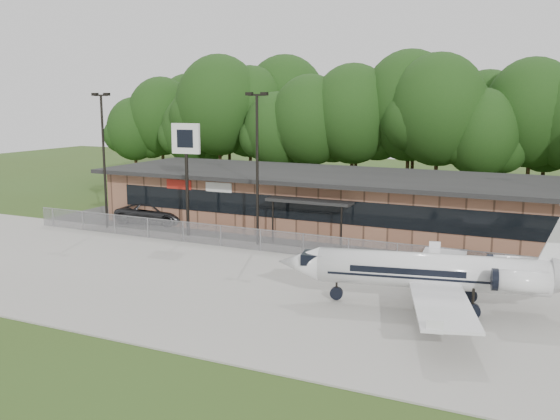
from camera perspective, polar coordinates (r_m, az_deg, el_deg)
The scene contains 11 objects.
ground at distance 26.33m, azimuth -9.22°, elevation -11.90°, with size 160.00×160.00×0.00m, color #374B1B.
apron at distance 32.79m, azimuth -1.18°, elevation -7.21°, with size 64.00×18.00×0.08m, color #9E9B93.
parking_lot at distance 43.01m, azimuth 5.74°, elevation -3.05°, with size 50.00×9.00×0.06m, color #383835.
terminal at distance 46.71m, azimuth 7.64°, elevation 0.65°, with size 41.00×11.65×4.30m.
fence at distance 38.74m, azimuth 3.49°, elevation -3.36°, with size 46.00×0.04×1.52m.
treeline at distance 63.55m, azimuth 12.86°, elevation 7.83°, with size 72.00×12.00×15.00m, color #143410, non-canonical shape.
light_pole_left at distance 48.71m, azimuth -15.83°, elevation 5.26°, with size 1.55×0.30×10.23m.
light_pole_mid at distance 41.31m, azimuth -2.10°, elevation 4.82°, with size 1.55×0.30×10.23m.
business_jet at distance 30.17m, azimuth 14.63°, elevation -5.59°, with size 14.97×13.45×5.06m.
suv at distance 50.52m, azimuth -11.38°, elevation -0.26°, with size 2.83×6.13×1.70m, color #2C2D2F.
pole_sign at distance 44.52m, azimuth -8.58°, elevation 5.39°, with size 2.14×0.44×8.11m.
Camera 1 is at (14.12, -19.92, 9.85)m, focal length 40.00 mm.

